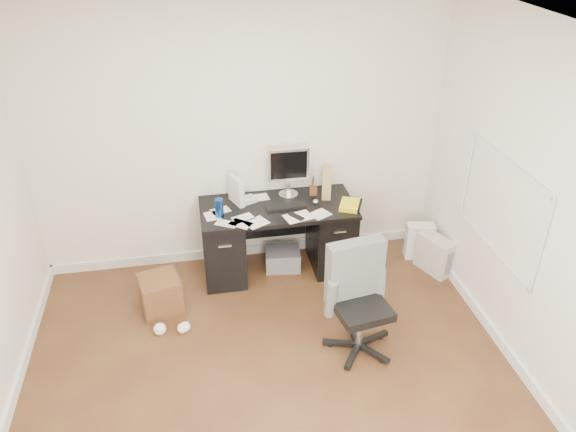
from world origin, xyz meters
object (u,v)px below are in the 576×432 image
at_px(desk, 278,236).
at_px(pc_tower, 435,254).
at_px(lcd_monitor, 288,172).
at_px(office_chair, 362,303).
at_px(wicker_basket, 161,294).
at_px(keyboard, 286,206).

bearing_deg(desk, pc_tower, -11.21).
bearing_deg(lcd_monitor, office_chair, -75.68).
bearing_deg(wicker_basket, office_chair, -26.52).
bearing_deg(wicker_basket, lcd_monitor, 25.69).
height_order(lcd_monitor, pc_tower, lcd_monitor).
distance_m(office_chair, wicker_basket, 1.88).
distance_m(lcd_monitor, office_chair, 1.59).
bearing_deg(desk, lcd_monitor, 53.95).
relative_size(keyboard, wicker_basket, 1.11).
xyz_separation_m(desk, pc_tower, (1.56, -0.31, -0.21)).
bearing_deg(keyboard, office_chair, -74.54).
relative_size(desk, office_chair, 1.52).
bearing_deg(pc_tower, wicker_basket, 159.78).
distance_m(keyboard, office_chair, 1.32).
relative_size(desk, keyboard, 3.83).
height_order(lcd_monitor, keyboard, lcd_monitor).
relative_size(desk, wicker_basket, 4.26).
bearing_deg(keyboard, wicker_basket, -164.72).
relative_size(lcd_monitor, pc_tower, 1.32).
bearing_deg(wicker_basket, desk, 20.42).
relative_size(keyboard, office_chair, 0.40).
bearing_deg(desk, office_chair, -69.16).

